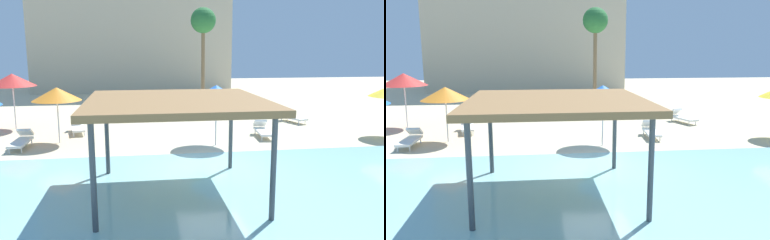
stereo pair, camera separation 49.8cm
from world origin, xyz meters
TOP-DOWN VIEW (x-y plane):
  - ground_plane at (0.00, 0.00)m, footprint 80.00×80.00m
  - lagoon_water at (0.00, -5.25)m, footprint 44.00×13.50m
  - shade_pavilion at (-1.59, -2.65)m, footprint 4.89×4.89m
  - beach_umbrella_orange_1 at (-6.16, 4.24)m, footprint 2.14×2.14m
  - beach_umbrella_red_2 at (-9.04, 7.80)m, footprint 2.37×2.37m
  - beach_umbrella_blue_3 at (0.68, 2.82)m, footprint 2.21×2.21m
  - lounge_chair_0 at (3.27, 4.16)m, footprint 0.77×1.94m
  - lounge_chair_1 at (-7.58, 3.59)m, footprint 0.64×1.91m
  - lounge_chair_2 at (-5.64, 6.30)m, footprint 0.94×1.97m
  - lounge_chair_3 at (6.11, 7.53)m, footprint 1.21×1.99m
  - palm_tree_1 at (2.37, 15.79)m, footprint 1.90×1.90m
  - hotel_block_0 at (-2.93, 29.49)m, footprint 18.99×11.76m

SIDE VIEW (x-z plane):
  - ground_plane at x=0.00m, z-range 0.00..0.00m
  - lagoon_water at x=0.00m, z-range 0.00..0.04m
  - lounge_chair_0 at x=3.27m, z-range -0.04..0.70m
  - lounge_chair_1 at x=-7.58m, z-range -0.04..0.70m
  - lounge_chair_2 at x=-5.64m, z-range -0.04..0.70m
  - lounge_chair_3 at x=6.11m, z-range -0.04..0.70m
  - beach_umbrella_orange_1 at x=-6.16m, z-range 0.95..3.44m
  - beach_umbrella_blue_3 at x=0.68m, z-range 1.01..3.63m
  - beach_umbrella_red_2 at x=-9.04m, z-range 1.12..4.01m
  - shade_pavilion at x=-1.59m, z-range 1.24..4.03m
  - palm_tree_1 at x=2.37m, z-range 2.44..9.63m
  - hotel_block_0 at x=-2.93m, z-range 0.00..14.86m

